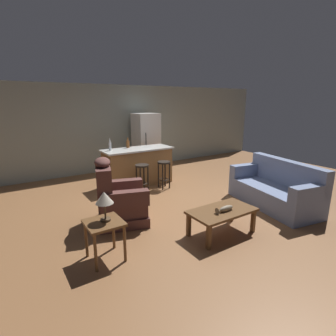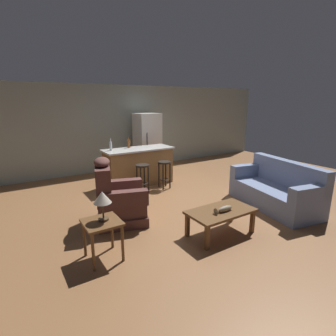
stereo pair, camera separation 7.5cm
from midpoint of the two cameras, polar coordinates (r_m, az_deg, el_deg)
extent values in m
plane|color=brown|center=(5.85, 0.04, -6.90)|extent=(12.00, 12.00, 0.00)
cube|color=#939E93|center=(8.30, -11.80, 8.40)|extent=(12.00, 0.05, 2.60)
cube|color=brown|center=(4.37, 11.94, -9.20)|extent=(1.10, 0.60, 0.04)
cube|color=brown|center=(4.00, 9.05, -14.74)|extent=(0.06, 0.06, 0.38)
cube|color=brown|center=(4.65, 18.33, -10.99)|extent=(0.06, 0.06, 0.38)
cube|color=brown|center=(4.32, 4.75, -12.24)|extent=(0.06, 0.06, 0.38)
cube|color=brown|center=(4.93, 13.99, -9.17)|extent=(0.06, 0.06, 0.38)
cube|color=#4C3823|center=(4.33, 12.80, -9.11)|extent=(0.22, 0.07, 0.01)
ellipsoid|color=gray|center=(4.31, 12.83, -8.63)|extent=(0.28, 0.09, 0.09)
cone|color=gray|center=(4.20, 11.17, -9.18)|extent=(0.06, 0.10, 0.10)
cube|color=#707FA3|center=(5.89, 22.11, -6.80)|extent=(1.19, 2.03, 0.20)
cube|color=#707FA3|center=(5.82, 22.30, -4.87)|extent=(1.19, 2.03, 0.22)
cube|color=#707FA3|center=(5.94, 24.88, -1.03)|extent=(0.56, 1.90, 0.52)
cube|color=#707FA3|center=(5.21, 28.96, -4.95)|extent=(0.86, 0.36, 0.28)
cube|color=#707FA3|center=(6.36, 17.30, -0.50)|extent=(0.86, 0.36, 0.28)
cube|color=brown|center=(4.91, -9.49, -10.31)|extent=(1.05, 1.05, 0.18)
cube|color=brown|center=(4.82, -9.60, -8.04)|extent=(0.99, 0.96, 0.24)
cube|color=brown|center=(4.66, -13.50, -3.29)|extent=(0.46, 0.79, 0.64)
ellipsoid|color=brown|center=(4.56, -13.78, 1.26)|extent=(0.39, 0.52, 0.16)
cube|color=brown|center=(5.05, -9.86, -4.00)|extent=(0.82, 0.41, 0.26)
cube|color=brown|center=(4.43, -9.05, -6.62)|extent=(0.82, 0.41, 0.26)
cube|color=brown|center=(3.69, -13.62, -11.45)|extent=(0.48, 0.48, 0.04)
cylinder|color=brown|center=(3.60, -15.38, -17.32)|extent=(0.04, 0.04, 0.52)
cylinder|color=brown|center=(3.71, -9.27, -15.92)|extent=(0.04, 0.04, 0.52)
cylinder|color=brown|center=(3.94, -17.20, -14.53)|extent=(0.04, 0.04, 0.52)
cylinder|color=brown|center=(4.04, -11.60, -13.38)|extent=(0.04, 0.04, 0.52)
cylinder|color=#4C3823|center=(3.70, -13.26, -10.78)|extent=(0.14, 0.14, 0.03)
cylinder|color=#4C3823|center=(3.65, -13.37, -9.00)|extent=(0.02, 0.02, 0.22)
cone|color=#BCB29E|center=(3.58, -13.55, -6.20)|extent=(0.24, 0.24, 0.16)
cube|color=olive|center=(6.83, -6.07, 0.18)|extent=(1.71, 0.63, 0.91)
cube|color=silver|center=(6.73, -6.18, 4.10)|extent=(1.80, 0.70, 0.04)
cylinder|color=black|center=(6.15, -5.26, 0.55)|extent=(0.32, 0.32, 0.04)
torus|color=black|center=(6.26, -5.17, -3.36)|extent=(0.23, 0.23, 0.02)
cylinder|color=black|center=(6.11, -5.58, -2.86)|extent=(0.04, 0.04, 0.64)
cylinder|color=black|center=(6.20, -3.94, -2.57)|extent=(0.04, 0.04, 0.64)
cylinder|color=black|center=(6.28, -6.42, -2.39)|extent=(0.04, 0.04, 0.64)
cylinder|color=black|center=(6.36, -4.80, -2.12)|extent=(0.04, 0.04, 0.64)
cylinder|color=black|center=(6.44, -0.45, 1.25)|extent=(0.32, 0.32, 0.04)
torus|color=black|center=(6.55, -0.44, -2.49)|extent=(0.23, 0.23, 0.02)
cylinder|color=black|center=(6.39, -0.73, -2.00)|extent=(0.04, 0.04, 0.64)
cylinder|color=black|center=(6.49, 0.77, -1.73)|extent=(0.04, 0.04, 0.64)
cylinder|color=black|center=(6.56, -1.65, -1.58)|extent=(0.04, 0.04, 0.64)
cylinder|color=black|center=(6.66, -0.17, -1.33)|extent=(0.04, 0.04, 0.64)
cube|color=white|center=(8.20, -4.25, 5.64)|extent=(0.70, 0.66, 1.76)
cylinder|color=#333338|center=(7.80, -4.28, 5.84)|extent=(0.02, 0.02, 0.50)
cylinder|color=silver|center=(6.53, -12.04, 4.66)|extent=(0.06, 0.06, 0.21)
cylinder|color=silver|center=(6.51, -12.10, 5.96)|extent=(0.02, 0.02, 0.09)
cylinder|color=brown|center=(6.86, -8.24, 5.17)|extent=(0.08, 0.08, 0.18)
cylinder|color=brown|center=(6.84, -8.28, 6.26)|extent=(0.03, 0.03, 0.08)
camera|label=1|loc=(0.04, -89.61, 0.10)|focal=28.00mm
camera|label=2|loc=(0.04, 90.39, -0.10)|focal=28.00mm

